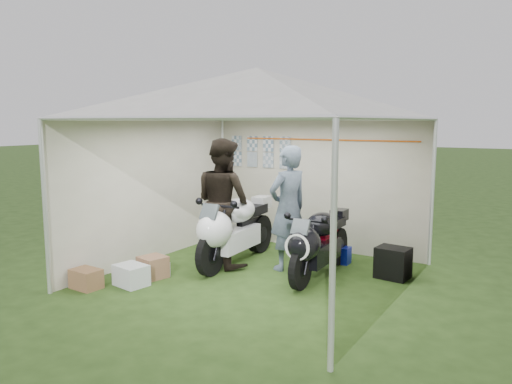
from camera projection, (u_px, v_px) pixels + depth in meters
ground at (257, 278)px, 7.29m from camera, size 80.00×80.00×0.00m
canopy_tent at (258, 99)px, 6.95m from camera, size 5.66×5.66×3.00m
motorcycle_white at (233, 228)px, 7.86m from camera, size 0.56×2.19×1.08m
motorcycle_black at (318, 241)px, 7.20m from camera, size 0.48×1.98×0.97m
paddock_stand at (339, 255)px, 8.03m from camera, size 0.36×0.23×0.27m
person_dark_jacket at (223, 202)px, 7.81m from camera, size 1.15×1.01×2.01m
person_blue_jacket at (288, 208)px, 7.59m from camera, size 0.68×0.82×1.91m
equipment_box at (393, 263)px, 7.24m from camera, size 0.49×0.41×0.46m
crate_0 at (131, 275)px, 6.92m from camera, size 0.49×0.41×0.29m
crate_1 at (153, 267)px, 7.27m from camera, size 0.43×0.43×0.32m
crate_2 at (157, 269)px, 7.31m from camera, size 0.34×0.30×0.22m
crate_3 at (86, 279)px, 6.80m from camera, size 0.42×0.31×0.27m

